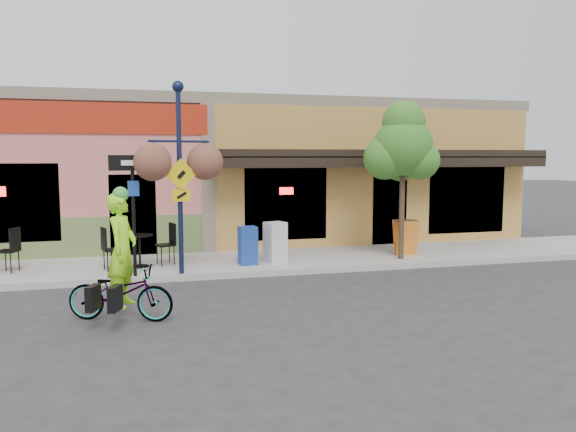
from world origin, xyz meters
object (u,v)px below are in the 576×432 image
at_px(bicycle, 121,293).
at_px(street_tree, 402,180).
at_px(newspaper_box_blue, 248,245).
at_px(cyclist_rider, 123,265).
at_px(newspaper_box_grey, 275,242).
at_px(lamp_post, 180,179).
at_px(building, 223,172).
at_px(one_way_sign, 134,216).

bearing_deg(bicycle, street_tree, -43.41).
bearing_deg(bicycle, newspaper_box_blue, -18.12).
height_order(cyclist_rider, newspaper_box_grey, cyclist_rider).
distance_m(bicycle, street_tree, 7.78).
distance_m(lamp_post, newspaper_box_grey, 2.97).
distance_m(bicycle, cyclist_rider, 0.48).
xyz_separation_m(newspaper_box_blue, newspaper_box_grey, (0.71, 0.11, 0.04)).
distance_m(bicycle, lamp_post, 3.63).
distance_m(building, lamp_post, 7.12).
distance_m(cyclist_rider, newspaper_box_grey, 5.11).
bearing_deg(bicycle, newspaper_box_grey, -23.58).
relative_size(cyclist_rider, newspaper_box_grey, 1.91).
relative_size(newspaper_box_grey, street_tree, 0.25).
bearing_deg(newspaper_box_blue, one_way_sign, -170.80).
bearing_deg(one_way_sign, bicycle, -106.13).
bearing_deg(cyclist_rider, one_way_sign, 17.27).
xyz_separation_m(building, newspaper_box_grey, (0.41, -6.07, -1.60)).
distance_m(building, cyclist_rider, 10.33).
bearing_deg(newspaper_box_blue, newspaper_box_grey, 3.64).
bearing_deg(newspaper_box_blue, cyclist_rider, -133.19).
height_order(cyclist_rider, newspaper_box_blue, cyclist_rider).
distance_m(one_way_sign, street_tree, 6.65).
height_order(bicycle, street_tree, street_tree).
bearing_deg(one_way_sign, cyclist_rider, -105.15).
bearing_deg(bicycle, cyclist_rider, -69.48).
bearing_deg(newspaper_box_blue, lamp_post, -162.77).
xyz_separation_m(building, one_way_sign, (-2.95, -6.85, -0.78)).
xyz_separation_m(bicycle, newspaper_box_grey, (3.58, 3.69, 0.17)).
xyz_separation_m(bicycle, newspaper_box_blue, (2.86, 3.58, 0.14)).
bearing_deg(newspaper_box_grey, street_tree, -25.04).
xyz_separation_m(building, lamp_post, (-1.95, -6.85, 0.03)).
xyz_separation_m(lamp_post, street_tree, (5.60, 0.43, -0.10)).
xyz_separation_m(one_way_sign, newspaper_box_blue, (2.65, 0.67, -0.86)).
bearing_deg(one_way_sign, newspaper_box_blue, 2.35).
relative_size(lamp_post, one_way_sign, 1.61).
relative_size(bicycle, newspaper_box_blue, 1.95).
height_order(building, cyclist_rider, building).
bearing_deg(newspaper_box_grey, building, 75.02).
bearing_deg(newspaper_box_grey, one_way_sign, 174.28).
xyz_separation_m(building, cyclist_rider, (-3.12, -9.76, -1.29)).
bearing_deg(newspaper_box_blue, street_tree, -8.59).
relative_size(cyclist_rider, newspaper_box_blue, 2.05).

